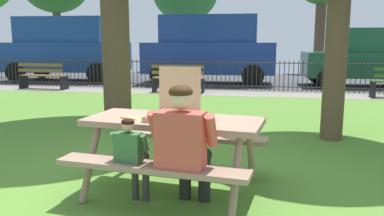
{
  "coord_description": "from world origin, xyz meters",
  "views": [
    {
      "loc": [
        1.07,
        -4.23,
        1.56
      ],
      "look_at": [
        0.22,
        0.35,
        0.75
      ],
      "focal_mm": 36.3,
      "sensor_mm": 36.0,
      "label": 1
    }
  ],
  "objects_px": {
    "adult_at_table": "(184,143)",
    "park_bench_center": "(178,79)",
    "pizza_box_open": "(174,109)",
    "pizza_slice_on_table": "(134,117)",
    "picnic_table_foreground": "(174,135)",
    "parked_car_left": "(66,47)",
    "parked_car_right": "(363,57)",
    "child_at_table": "(132,154)",
    "park_bench_left": "(43,76)",
    "parked_car_center": "(209,48)"
  },
  "relations": [
    {
      "from": "child_at_table",
      "to": "park_bench_left",
      "type": "height_order",
      "value": "child_at_table"
    },
    {
      "from": "adult_at_table",
      "to": "parked_car_center",
      "type": "height_order",
      "value": "parked_car_center"
    },
    {
      "from": "park_bench_left",
      "to": "parked_car_right",
      "type": "distance_m",
      "value": 10.75
    },
    {
      "from": "child_at_table",
      "to": "park_bench_left",
      "type": "bearing_deg",
      "value": 125.71
    },
    {
      "from": "picnic_table_foreground",
      "to": "adult_at_table",
      "type": "distance_m",
      "value": 0.58
    },
    {
      "from": "adult_at_table",
      "to": "park_bench_left",
      "type": "height_order",
      "value": "adult_at_table"
    },
    {
      "from": "parked_car_right",
      "to": "picnic_table_foreground",
      "type": "bearing_deg",
      "value": -112.08
    },
    {
      "from": "adult_at_table",
      "to": "parked_car_left",
      "type": "height_order",
      "value": "parked_car_left"
    },
    {
      "from": "child_at_table",
      "to": "park_bench_left",
      "type": "xyz_separation_m",
      "value": [
        -5.9,
        8.21,
        -0.11
      ]
    },
    {
      "from": "adult_at_table",
      "to": "park_bench_center",
      "type": "distance_m",
      "value": 8.46
    },
    {
      "from": "pizza_slice_on_table",
      "to": "park_bench_center",
      "type": "distance_m",
      "value": 7.86
    },
    {
      "from": "adult_at_table",
      "to": "child_at_table",
      "type": "xyz_separation_m",
      "value": [
        -0.5,
        0.04,
        -0.13
      ]
    },
    {
      "from": "park_bench_left",
      "to": "park_bench_center",
      "type": "relative_size",
      "value": 1.01
    },
    {
      "from": "child_at_table",
      "to": "park_bench_left",
      "type": "distance_m",
      "value": 10.11
    },
    {
      "from": "pizza_box_open",
      "to": "park_bench_center",
      "type": "relative_size",
      "value": 0.33
    },
    {
      "from": "pizza_box_open",
      "to": "pizza_slice_on_table",
      "type": "xyz_separation_m",
      "value": [
        -0.42,
        -0.06,
        -0.09
      ]
    },
    {
      "from": "pizza_slice_on_table",
      "to": "park_bench_center",
      "type": "xyz_separation_m",
      "value": [
        -1.25,
        7.76,
        -0.36
      ]
    },
    {
      "from": "parked_car_left",
      "to": "child_at_table",
      "type": "bearing_deg",
      "value": -59.27
    },
    {
      "from": "pizza_box_open",
      "to": "pizza_slice_on_table",
      "type": "bearing_deg",
      "value": -171.2
    },
    {
      "from": "park_bench_center",
      "to": "pizza_box_open",
      "type": "bearing_deg",
      "value": -77.79
    },
    {
      "from": "pizza_slice_on_table",
      "to": "pizza_box_open",
      "type": "bearing_deg",
      "value": 8.8
    },
    {
      "from": "parked_car_center",
      "to": "adult_at_table",
      "type": "bearing_deg",
      "value": -83.13
    },
    {
      "from": "adult_at_table",
      "to": "park_bench_center",
      "type": "bearing_deg",
      "value": 102.84
    },
    {
      "from": "park_bench_left",
      "to": "parked_car_left",
      "type": "xyz_separation_m",
      "value": [
        -0.57,
        2.68,
        0.89
      ]
    },
    {
      "from": "adult_at_table",
      "to": "parked_car_right",
      "type": "bearing_deg",
      "value": 69.92
    },
    {
      "from": "pizza_slice_on_table",
      "to": "adult_at_table",
      "type": "xyz_separation_m",
      "value": [
        0.63,
        -0.48,
        -0.12
      ]
    },
    {
      "from": "picnic_table_foreground",
      "to": "pizza_slice_on_table",
      "type": "relative_size",
      "value": 6.88
    },
    {
      "from": "park_bench_left",
      "to": "adult_at_table",
      "type": "bearing_deg",
      "value": -52.16
    },
    {
      "from": "parked_car_right",
      "to": "pizza_box_open",
      "type": "bearing_deg",
      "value": -112.08
    },
    {
      "from": "pizza_slice_on_table",
      "to": "parked_car_right",
      "type": "bearing_deg",
      "value": 66.1
    },
    {
      "from": "parked_car_left",
      "to": "adult_at_table",
      "type": "bearing_deg",
      "value": -57.43
    },
    {
      "from": "pizza_box_open",
      "to": "park_bench_center",
      "type": "xyz_separation_m",
      "value": [
        -1.66,
        7.69,
        -0.45
      ]
    },
    {
      "from": "picnic_table_foreground",
      "to": "parked_car_left",
      "type": "height_order",
      "value": "parked_car_left"
    },
    {
      "from": "park_bench_left",
      "to": "parked_car_center",
      "type": "relative_size",
      "value": 0.34
    },
    {
      "from": "adult_at_table",
      "to": "park_bench_center",
      "type": "height_order",
      "value": "adult_at_table"
    },
    {
      "from": "child_at_table",
      "to": "parked_car_center",
      "type": "height_order",
      "value": "parked_car_center"
    },
    {
      "from": "picnic_table_foreground",
      "to": "adult_at_table",
      "type": "xyz_separation_m",
      "value": [
        0.22,
        -0.53,
        0.06
      ]
    },
    {
      "from": "park_bench_left",
      "to": "parked_car_center",
      "type": "distance_m",
      "value": 5.82
    },
    {
      "from": "parked_car_left",
      "to": "parked_car_right",
      "type": "bearing_deg",
      "value": -0.0
    },
    {
      "from": "adult_at_table",
      "to": "pizza_slice_on_table",
      "type": "bearing_deg",
      "value": 142.61
    },
    {
      "from": "picnic_table_foreground",
      "to": "child_at_table",
      "type": "height_order",
      "value": "child_at_table"
    },
    {
      "from": "child_at_table",
      "to": "adult_at_table",
      "type": "bearing_deg",
      "value": -4.0
    },
    {
      "from": "adult_at_table",
      "to": "parked_car_left",
      "type": "xyz_separation_m",
      "value": [
        -6.97,
        10.92,
        0.65
      ]
    },
    {
      "from": "parked_car_right",
      "to": "child_at_table",
      "type": "bearing_deg",
      "value": -112.44
    },
    {
      "from": "picnic_table_foreground",
      "to": "parked_car_center",
      "type": "relative_size",
      "value": 0.41
    },
    {
      "from": "parked_car_left",
      "to": "parked_car_center",
      "type": "relative_size",
      "value": 1.01
    },
    {
      "from": "pizza_box_open",
      "to": "park_bench_center",
      "type": "bearing_deg",
      "value": 102.21
    },
    {
      "from": "park_bench_center",
      "to": "adult_at_table",
      "type": "bearing_deg",
      "value": -77.16
    },
    {
      "from": "pizza_slice_on_table",
      "to": "park_bench_left",
      "type": "xyz_separation_m",
      "value": [
        -5.77,
        7.76,
        -0.36
      ]
    },
    {
      "from": "picnic_table_foreground",
      "to": "parked_car_center",
      "type": "height_order",
      "value": "parked_car_center"
    }
  ]
}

